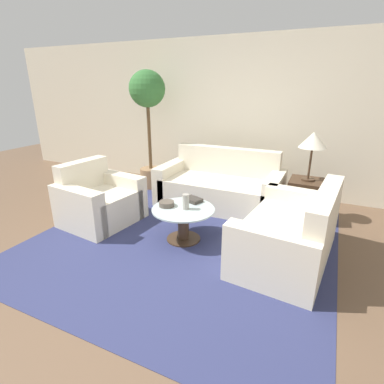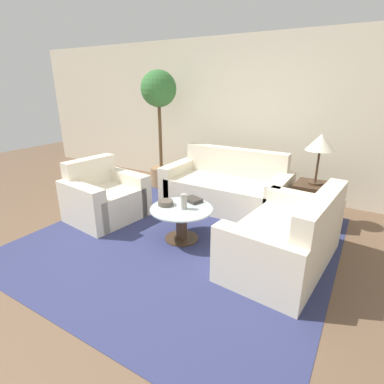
# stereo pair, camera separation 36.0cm
# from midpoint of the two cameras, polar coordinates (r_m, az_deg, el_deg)

# --- Properties ---
(ground_plane) EXTENTS (14.00, 14.00, 0.00)m
(ground_plane) POSITION_cam_midpoint_polar(r_m,az_deg,el_deg) (3.30, -13.75, -14.54)
(ground_plane) COLOR brown
(wall_back) EXTENTS (10.00, 0.06, 2.60)m
(wall_back) POSITION_cam_midpoint_polar(r_m,az_deg,el_deg) (5.44, 5.80, 14.14)
(wall_back) COLOR beige
(wall_back) RESTS_ON ground_plane
(rug) EXTENTS (3.52, 3.45, 0.01)m
(rug) POSITION_cam_midpoint_polar(r_m,az_deg,el_deg) (3.80, -4.37, -8.98)
(rug) COLOR navy
(rug) RESTS_ON ground_plane
(sofa_main) EXTENTS (1.90, 0.91, 0.87)m
(sofa_main) POSITION_cam_midpoint_polar(r_m,az_deg,el_deg) (4.77, 3.33, 0.88)
(sofa_main) COLOR beige
(sofa_main) RESTS_ON ground_plane
(armchair) EXTENTS (0.95, 1.07, 0.84)m
(armchair) POSITION_cam_midpoint_polar(r_m,az_deg,el_deg) (4.43, -19.66, -1.82)
(armchair) COLOR beige
(armchair) RESTS_ON ground_plane
(loveseat) EXTENTS (1.01, 1.55, 0.86)m
(loveseat) POSITION_cam_midpoint_polar(r_m,az_deg,el_deg) (3.38, 15.87, -8.22)
(loveseat) COLOR beige
(loveseat) RESTS_ON ground_plane
(coffee_table) EXTENTS (0.76, 0.76, 0.42)m
(coffee_table) POSITION_cam_midpoint_polar(r_m,az_deg,el_deg) (3.68, -4.48, -5.32)
(coffee_table) COLOR #422D1E
(coffee_table) RESTS_ON ground_plane
(side_table) EXTENTS (0.47, 0.47, 0.57)m
(side_table) POSITION_cam_midpoint_polar(r_m,az_deg,el_deg) (4.49, 18.63, -1.38)
(side_table) COLOR #422D1E
(side_table) RESTS_ON ground_plane
(table_lamp) EXTENTS (0.37, 0.37, 0.67)m
(table_lamp) POSITION_cam_midpoint_polar(r_m,az_deg,el_deg) (4.28, 19.85, 9.05)
(table_lamp) COLOR #422D1E
(table_lamp) RESTS_ON side_table
(potted_plant) EXTENTS (0.62, 0.62, 2.07)m
(potted_plant) POSITION_cam_midpoint_polar(r_m,az_deg,el_deg) (5.47, -10.34, 15.47)
(potted_plant) COLOR #93704C
(potted_plant) RESTS_ON ground_plane
(vase) EXTENTS (0.08, 0.08, 0.19)m
(vase) POSITION_cam_midpoint_polar(r_m,az_deg,el_deg) (3.56, -4.08, -1.92)
(vase) COLOR #9E998E
(vase) RESTS_ON coffee_table
(bowl) EXTENTS (0.19, 0.19, 0.06)m
(bowl) POSITION_cam_midpoint_polar(r_m,az_deg,el_deg) (3.70, -7.66, -2.29)
(bowl) COLOR brown
(bowl) RESTS_ON coffee_table
(book_stack) EXTENTS (0.26, 0.22, 0.05)m
(book_stack) POSITION_cam_midpoint_polar(r_m,az_deg,el_deg) (3.81, -2.49, -1.54)
(book_stack) COLOR #38332D
(book_stack) RESTS_ON coffee_table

